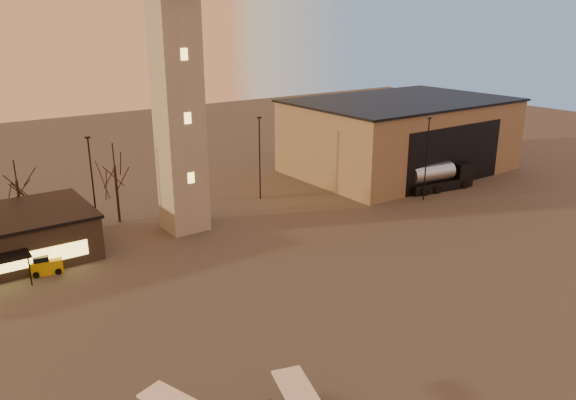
{
  "coord_description": "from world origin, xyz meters",
  "views": [
    {
      "loc": [
        -23.42,
        -21.64,
        21.22
      ],
      "look_at": [
        1.24,
        13.0,
        7.4
      ],
      "focal_mm": 35.0,
      "sensor_mm": 36.0,
      "label": 1
    }
  ],
  "objects_px": {
    "hangar": "(400,135)",
    "control_tower": "(176,71)",
    "service_cart": "(46,266)",
    "fuel_truck": "(438,179)"
  },
  "relations": [
    {
      "from": "control_tower",
      "to": "service_cart",
      "type": "xyz_separation_m",
      "value": [
        -14.72,
        -2.99,
        -15.68
      ]
    },
    {
      "from": "control_tower",
      "to": "hangar",
      "type": "relative_size",
      "value": 1.07
    },
    {
      "from": "fuel_truck",
      "to": "control_tower",
      "type": "bearing_deg",
      "value": 177.13
    },
    {
      "from": "hangar",
      "to": "control_tower",
      "type": "bearing_deg",
      "value": -173.69
    },
    {
      "from": "control_tower",
      "to": "fuel_truck",
      "type": "distance_m",
      "value": 36.65
    },
    {
      "from": "hangar",
      "to": "fuel_truck",
      "type": "xyz_separation_m",
      "value": [
        -3.06,
        -9.97,
        -3.75
      ]
    },
    {
      "from": "service_cart",
      "to": "fuel_truck",
      "type": "bearing_deg",
      "value": 8.06
    },
    {
      "from": "control_tower",
      "to": "service_cart",
      "type": "height_order",
      "value": "control_tower"
    },
    {
      "from": "control_tower",
      "to": "hangar",
      "type": "distance_m",
      "value": 37.9
    },
    {
      "from": "control_tower",
      "to": "service_cart",
      "type": "distance_m",
      "value": 21.71
    }
  ]
}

